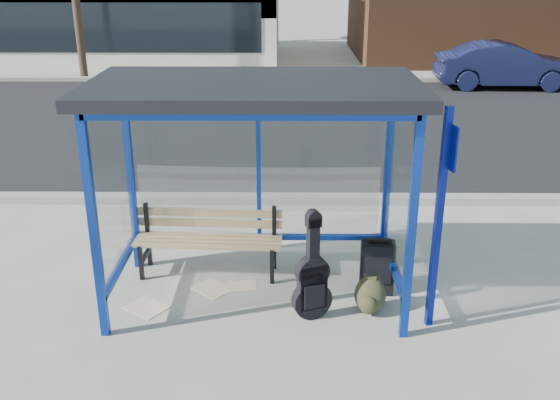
{
  "coord_description": "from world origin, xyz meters",
  "views": [
    {
      "loc": [
        0.31,
        -6.12,
        3.55
      ],
      "look_at": [
        0.25,
        0.2,
        1.09
      ],
      "focal_mm": 40.0,
      "sensor_mm": 36.0,
      "label": 1
    }
  ],
  "objects_px": {
    "suitcase": "(377,267)",
    "backpack": "(370,296)",
    "guitar_bag": "(312,282)",
    "bench": "(209,237)"
  },
  "relations": [
    {
      "from": "suitcase",
      "to": "backpack",
      "type": "height_order",
      "value": "suitcase"
    },
    {
      "from": "backpack",
      "to": "suitcase",
      "type": "bearing_deg",
      "value": 88.59
    },
    {
      "from": "guitar_bag",
      "to": "suitcase",
      "type": "xyz_separation_m",
      "value": [
        0.75,
        0.56,
        -0.12
      ]
    },
    {
      "from": "backpack",
      "to": "bench",
      "type": "bearing_deg",
      "value": 168.08
    },
    {
      "from": "guitar_bag",
      "to": "suitcase",
      "type": "relative_size",
      "value": 1.74
    },
    {
      "from": "bench",
      "to": "guitar_bag",
      "type": "distance_m",
      "value": 1.57
    },
    {
      "from": "bench",
      "to": "suitcase",
      "type": "relative_size",
      "value": 2.66
    },
    {
      "from": "suitcase",
      "to": "backpack",
      "type": "xyz_separation_m",
      "value": [
        -0.13,
        -0.45,
        -0.11
      ]
    },
    {
      "from": "bench",
      "to": "suitcase",
      "type": "distance_m",
      "value": 2.0
    },
    {
      "from": "bench",
      "to": "suitcase",
      "type": "bearing_deg",
      "value": -10.41
    },
    {
      "from": "guitar_bag",
      "to": "backpack",
      "type": "height_order",
      "value": "guitar_bag"
    },
    {
      "from": "backpack",
      "to": "guitar_bag",
      "type": "bearing_deg",
      "value": -155.44
    },
    {
      "from": "bench",
      "to": "backpack",
      "type": "xyz_separation_m",
      "value": [
        1.81,
        -0.91,
        -0.27
      ]
    },
    {
      "from": "suitcase",
      "to": "backpack",
      "type": "distance_m",
      "value": 0.48
    },
    {
      "from": "bench",
      "to": "guitar_bag",
      "type": "xyz_separation_m",
      "value": [
        1.19,
        -1.02,
        -0.04
      ]
    }
  ]
}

